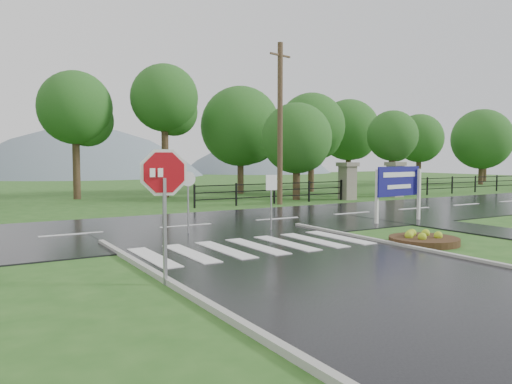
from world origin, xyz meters
TOP-DOWN VIEW (x-y plane):
  - ground at (0.00, 0.00)m, footprint 120.00×120.00m
  - main_road at (0.00, 10.00)m, footprint 90.00×8.00m
  - walkway at (8.50, 4.00)m, footprint 2.20×11.00m
  - crosswalk at (0.00, 5.00)m, footprint 6.50×2.80m
  - pillar_west at (13.00, 16.00)m, footprint 1.00×1.00m
  - pillar_east at (17.00, 16.00)m, footprint 1.00×1.00m
  - fence_west at (7.75, 16.00)m, footprint 9.58×0.08m
  - fence_east at (27.75, 16.00)m, footprint 20.58×0.08m
  - hills at (3.49, 65.00)m, footprint 102.00×48.00m
  - treeline at (1.00, 24.00)m, footprint 83.20×5.20m
  - stop_sign at (-3.62, 2.49)m, footprint 1.24×0.37m
  - estate_billboard at (7.59, 6.88)m, footprint 2.49×0.36m
  - flower_bed at (4.59, 3.06)m, footprint 2.01×2.01m
  - reg_sign_small at (2.13, 7.55)m, footprint 0.43×0.06m
  - reg_sign_round at (-0.65, 8.25)m, footprint 0.48×0.13m
  - utility_pole_east at (7.78, 15.50)m, footprint 1.51×0.47m
  - entrance_tree_left at (10.31, 17.50)m, footprint 4.21×4.21m
  - entrance_tree_right at (18.26, 17.50)m, footprint 3.42×3.42m

SIDE VIEW (x-z plane):
  - hills at x=3.49m, z-range -39.54..8.46m
  - ground at x=0.00m, z-range 0.00..0.00m
  - main_road at x=0.00m, z-range -0.02..0.02m
  - walkway at x=8.50m, z-range -0.02..0.02m
  - treeline at x=1.00m, z-range -5.00..5.00m
  - crosswalk at x=0.00m, z-range 0.05..0.07m
  - flower_bed at x=4.59m, z-range -0.05..0.35m
  - fence_west at x=7.75m, z-range 0.12..1.32m
  - fence_east at x=27.75m, z-range 0.14..1.34m
  - pillar_west at x=13.00m, z-range 0.06..2.30m
  - pillar_east at x=17.00m, z-range 0.06..2.30m
  - reg_sign_round at x=-0.65m, z-range 0.29..2.38m
  - reg_sign_small at x=2.13m, z-range 0.42..2.37m
  - estate_billboard at x=7.59m, z-range 0.41..2.60m
  - stop_sign at x=-3.62m, z-range 0.55..3.44m
  - entrance_tree_left at x=10.31m, z-range 0.77..6.55m
  - entrance_tree_right at x=18.26m, z-range 1.11..6.82m
  - utility_pole_east at x=7.78m, z-range 0.07..8.68m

